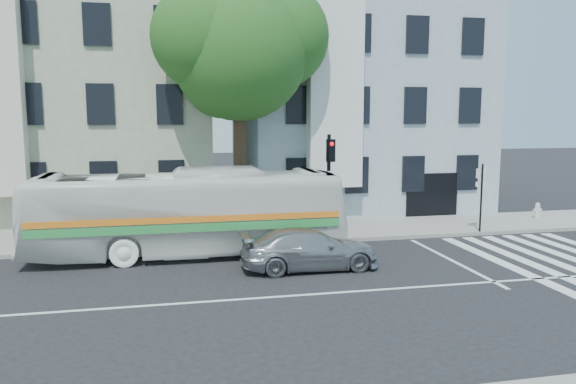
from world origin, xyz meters
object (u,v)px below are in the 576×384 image
object	(u,v)px
bus	(188,213)
fire_hydrant	(537,210)
sedan	(310,249)
traffic_signal	(329,174)

from	to	relation	value
bus	fire_hydrant	xyz separation A→B (m)	(16.30, 3.14, -1.02)
bus	sedan	xyz separation A→B (m)	(3.77, -2.60, -0.89)
bus	traffic_signal	bearing A→B (deg)	-82.32
traffic_signal	fire_hydrant	xyz separation A→B (m)	(10.90, 2.40, -2.21)
bus	fire_hydrant	bearing A→B (deg)	-79.25
traffic_signal	bus	bearing A→B (deg)	170.35
sedan	bus	bearing A→B (deg)	55.31
fire_hydrant	sedan	bearing A→B (deg)	-155.39
traffic_signal	fire_hydrant	world-z (taller)	traffic_signal
sedan	traffic_signal	size ratio (longest dim) A/B	1.06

